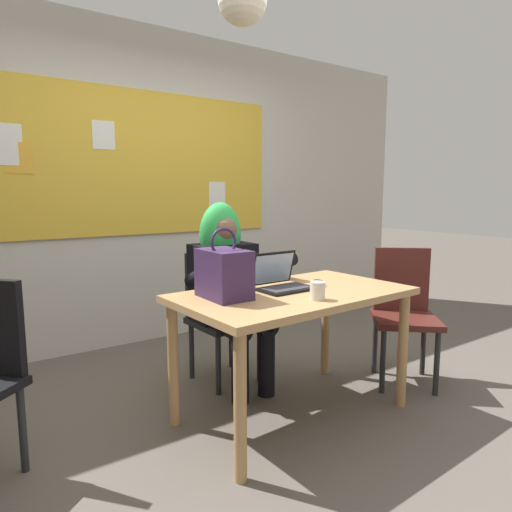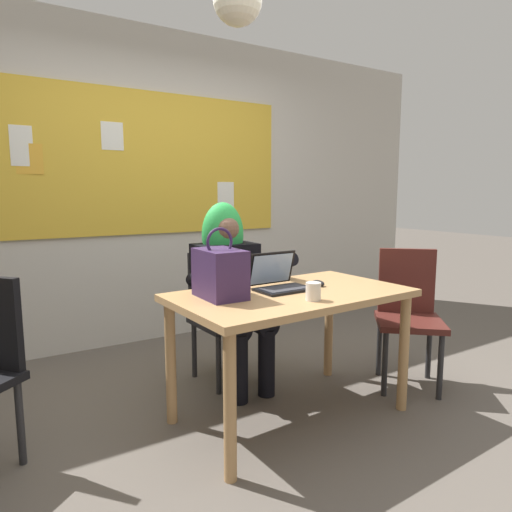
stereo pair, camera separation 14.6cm
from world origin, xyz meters
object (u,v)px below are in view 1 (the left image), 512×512
Objects in this scene: laptop at (281,281)px; desk_main at (293,307)px; coffee_mug at (318,291)px; person_costumed at (228,279)px; handbag at (224,273)px; chair_at_desk at (218,309)px; computer_mouse at (319,282)px; chair_extra_corner at (404,307)px.

desk_main is at bearing -81.25° from laptop.
coffee_mug is (-0.01, -0.33, -0.00)m from laptop.
person_costumed is 0.65m from handbag.
chair_at_desk is 0.71m from laptop.
laptop is at bearing 1.17° from chair_at_desk.
computer_mouse is 0.77m from chair_extra_corner.
laptop reaches higher than desk_main.
person_costumed is 0.85m from coffee_mug.
laptop is 0.86× the size of handbag.
chair_at_desk is 9.37× the size of coffee_mug.
computer_mouse is at bearing -3.82° from handbag.
desk_main is at bearing -12.01° from handbag.
person_costumed is 1.23m from chair_extra_corner.
desk_main is at bearing 83.12° from coffee_mug.
chair_at_desk is 2.73× the size of laptop.
person_costumed reaches higher than desk_main.
person_costumed is (0.00, -0.13, 0.23)m from chair_at_desk.
chair_extra_corner is at bearing 2.46° from computer_mouse.
coffee_mug is at bearing -0.89° from chair_at_desk.
person_costumed is at bearing 96.02° from desk_main.
desk_main is at bearing -161.12° from computer_mouse.
computer_mouse is (0.23, 0.04, 0.11)m from desk_main.
desk_main is 1.54× the size of chair_at_desk.
chair_extra_corner is (0.73, -0.07, -0.24)m from computer_mouse.
chair_extra_corner reaches higher than coffee_mug.
computer_mouse is at bearing 46.31° from coffee_mug.
coffee_mug is at bearing -37.52° from chair_extra_corner.
laptop is (0.05, -0.51, 0.07)m from person_costumed.
coffee_mug is at bearing -96.88° from desk_main.
handbag is 3.98× the size of coffee_mug.
computer_mouse is (0.30, -0.70, 0.27)m from chair_at_desk.
person_costumed is 0.64m from computer_mouse.
person_costumed is at bearing -1.75° from chair_at_desk.
chair_extra_corner is (1.37, -0.12, -0.36)m from handbag.
handbag is at bearing -175.66° from computer_mouse.
desk_main is 0.27m from coffee_mug.
desk_main is 0.62m from person_costumed.
handbag is at bearing -30.78° from chair_at_desk.
handbag is at bearing 140.38° from coffee_mug.
handbag reaches higher than coffee_mug.
handbag reaches higher than laptop.
computer_mouse is at bearing 28.63° from person_costumed.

